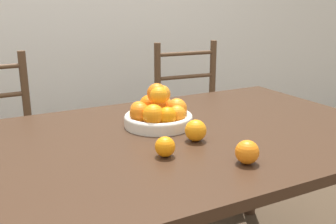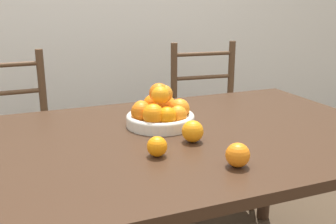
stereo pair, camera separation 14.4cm
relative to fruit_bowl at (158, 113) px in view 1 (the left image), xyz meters
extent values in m
cube|color=#382316|center=(0.03, -0.12, -0.07)|extent=(1.60, 1.01, 0.03)
cylinder|color=#382316|center=(0.74, 0.30, -0.44)|extent=(0.07, 0.07, 0.71)
cylinder|color=silver|center=(0.00, 0.00, -0.03)|extent=(0.27, 0.27, 0.04)
torus|color=silver|center=(0.00, 0.00, -0.02)|extent=(0.27, 0.27, 0.02)
sphere|color=orange|center=(0.08, -0.01, 0.01)|extent=(0.08, 0.08, 0.08)
sphere|color=orange|center=(0.05, 0.06, 0.01)|extent=(0.07, 0.07, 0.07)
sphere|color=orange|center=(0.00, 0.08, 0.01)|extent=(0.08, 0.08, 0.08)
sphere|color=orange|center=(-0.06, 0.05, 0.01)|extent=(0.07, 0.07, 0.07)
sphere|color=orange|center=(-0.08, 0.00, 0.01)|extent=(0.08, 0.08, 0.08)
sphere|color=orange|center=(-0.05, -0.06, 0.01)|extent=(0.08, 0.08, 0.08)
sphere|color=orange|center=(0.00, -0.08, 0.01)|extent=(0.07, 0.07, 0.07)
sphere|color=orange|center=(0.05, -0.06, 0.00)|extent=(0.07, 0.07, 0.07)
sphere|color=orange|center=(0.02, 0.00, 0.07)|extent=(0.07, 0.07, 0.07)
sphere|color=orange|center=(0.00, 0.01, 0.08)|extent=(0.08, 0.08, 0.08)
sphere|color=orange|center=(-0.01, -0.02, 0.07)|extent=(0.07, 0.07, 0.07)
sphere|color=orange|center=(-0.12, -0.29, -0.02)|extent=(0.06, 0.06, 0.06)
sphere|color=orange|center=(0.07, -0.45, -0.02)|extent=(0.07, 0.07, 0.07)
sphere|color=orange|center=(0.04, -0.21, -0.01)|extent=(0.08, 0.08, 0.08)
cylinder|color=#513823|center=(-0.37, 0.43, -0.57)|extent=(0.04, 0.04, 0.45)
cylinder|color=#513823|center=(-0.38, 0.79, -0.31)|extent=(0.04, 0.04, 0.97)
cylinder|color=#513823|center=(0.36, 0.44, -0.57)|extent=(0.04, 0.04, 0.45)
cylinder|color=#513823|center=(0.74, 0.40, -0.57)|extent=(0.04, 0.04, 0.45)
cylinder|color=#513823|center=(0.39, 0.80, -0.31)|extent=(0.04, 0.04, 0.97)
cylinder|color=#513823|center=(0.77, 0.76, -0.31)|extent=(0.04, 0.04, 0.97)
cube|color=#513823|center=(0.56, 0.60, -0.33)|extent=(0.46, 0.44, 0.04)
cylinder|color=#513823|center=(0.58, 0.78, -0.19)|extent=(0.38, 0.06, 0.02)
cylinder|color=#513823|center=(0.58, 0.78, -0.05)|extent=(0.38, 0.06, 0.02)
cylinder|color=#513823|center=(0.58, 0.78, 0.10)|extent=(0.38, 0.06, 0.02)
camera|label=1|loc=(-0.65, -1.31, 0.42)|focal=42.00mm
camera|label=2|loc=(-0.52, -1.37, 0.42)|focal=42.00mm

